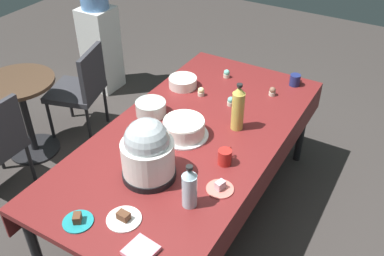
% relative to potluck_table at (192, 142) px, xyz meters
% --- Properties ---
extents(ground, '(9.00, 9.00, 0.00)m').
position_rel_potluck_table_xyz_m(ground, '(0.00, 0.00, -0.69)').
color(ground, '#383330').
extents(potluck_table, '(2.20, 1.10, 0.75)m').
position_rel_potluck_table_xyz_m(potluck_table, '(0.00, 0.00, 0.00)').
color(potluck_table, maroon).
rests_on(potluck_table, ground).
extents(frosted_layer_cake, '(0.32, 0.32, 0.12)m').
position_rel_potluck_table_xyz_m(frosted_layer_cake, '(-0.04, 0.04, 0.12)').
color(frosted_layer_cake, silver).
rests_on(frosted_layer_cake, potluck_table).
extents(slow_cooker, '(0.31, 0.31, 0.39)m').
position_rel_potluck_table_xyz_m(slow_cooker, '(-0.47, 0.01, 0.24)').
color(slow_cooker, black).
rests_on(slow_cooker, potluck_table).
extents(glass_salad_bowl, '(0.21, 0.21, 0.10)m').
position_rel_potluck_table_xyz_m(glass_salad_bowl, '(0.06, 0.37, 0.11)').
color(glass_salad_bowl, '#B2C6BC').
rests_on(glass_salad_bowl, potluck_table).
extents(ceramic_snack_bowl, '(0.22, 0.22, 0.08)m').
position_rel_potluck_table_xyz_m(ceramic_snack_bowl, '(0.50, 0.37, 0.10)').
color(ceramic_snack_bowl, silver).
rests_on(ceramic_snack_bowl, potluck_table).
extents(dessert_plate_teal, '(0.16, 0.16, 0.05)m').
position_rel_potluck_table_xyz_m(dessert_plate_teal, '(-0.95, 0.12, 0.07)').
color(dessert_plate_teal, teal).
rests_on(dessert_plate_teal, potluck_table).
extents(dessert_plate_white, '(0.18, 0.18, 0.05)m').
position_rel_potluck_table_xyz_m(dessert_plate_white, '(-0.82, -0.07, 0.07)').
color(dessert_plate_white, white).
rests_on(dessert_plate_white, potluck_table).
extents(dessert_plate_coral, '(0.16, 0.16, 0.06)m').
position_rel_potluck_table_xyz_m(dessert_plate_coral, '(-0.37, -0.40, 0.08)').
color(dessert_plate_coral, '#E07266').
rests_on(dessert_plate_coral, potluck_table).
extents(cupcake_mint, '(0.05, 0.05, 0.07)m').
position_rel_potluck_table_xyz_m(cupcake_mint, '(0.73, -0.27, 0.09)').
color(cupcake_mint, beige).
rests_on(cupcake_mint, potluck_table).
extents(cupcake_cocoa, '(0.05, 0.05, 0.07)m').
position_rel_potluck_table_xyz_m(cupcake_cocoa, '(0.45, -0.06, 0.09)').
color(cupcake_cocoa, beige).
rests_on(cupcake_cocoa, potluck_table).
extents(cupcake_rose, '(0.05, 0.05, 0.07)m').
position_rel_potluck_table_xyz_m(cupcake_rose, '(0.46, 0.19, 0.09)').
color(cupcake_rose, beige).
rests_on(cupcake_rose, potluck_table).
extents(cupcake_lemon, '(0.05, 0.05, 0.07)m').
position_rel_potluck_table_xyz_m(cupcake_lemon, '(0.80, 0.15, 0.09)').
color(cupcake_lemon, beige).
rests_on(cupcake_lemon, potluck_table).
extents(soda_bottle_water, '(0.08, 0.08, 0.27)m').
position_rel_potluck_table_xyz_m(soda_bottle_water, '(-0.55, -0.31, 0.19)').
color(soda_bottle_water, silver).
rests_on(soda_bottle_water, potluck_table).
extents(soda_bottle_ginger_ale, '(0.08, 0.08, 0.34)m').
position_rel_potluck_table_xyz_m(soda_bottle_ginger_ale, '(0.21, -0.22, 0.22)').
color(soda_bottle_ginger_ale, gold).
rests_on(soda_bottle_ginger_ale, potluck_table).
extents(coffee_mug_navy, '(0.12, 0.08, 0.09)m').
position_rel_potluck_table_xyz_m(coffee_mug_navy, '(0.96, -0.36, 0.11)').
color(coffee_mug_navy, navy).
rests_on(coffee_mug_navy, potluck_table).
extents(coffee_mug_red, '(0.13, 0.08, 0.10)m').
position_rel_potluck_table_xyz_m(coffee_mug_red, '(-0.15, -0.32, 0.11)').
color(coffee_mug_red, '#B2231E').
rests_on(coffee_mug_red, potluck_table).
extents(paper_napkin_stack, '(0.16, 0.16, 0.02)m').
position_rel_potluck_table_xyz_m(paper_napkin_stack, '(-0.94, -0.27, 0.07)').
color(paper_napkin_stack, pink).
rests_on(paper_napkin_stack, potluck_table).
extents(maroon_chair_right, '(0.55, 0.55, 0.85)m').
position_rel_potluck_table_xyz_m(maroon_chair_right, '(0.42, 1.39, -0.20)').
color(maroon_chair_right, '#333338').
rests_on(maroon_chair_right, ground).
extents(round_cafe_table, '(0.60, 0.60, 0.72)m').
position_rel_potluck_table_xyz_m(round_cafe_table, '(-0.05, 1.61, -0.19)').
color(round_cafe_table, '#473323').
rests_on(round_cafe_table, ground).
extents(water_cooler, '(0.32, 0.32, 1.24)m').
position_rel_potluck_table_xyz_m(water_cooler, '(1.16, 1.80, -0.10)').
color(water_cooler, silver).
rests_on(water_cooler, ground).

